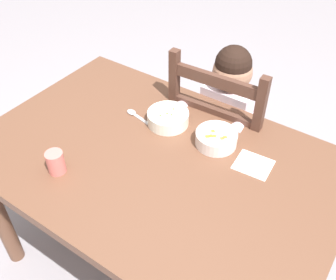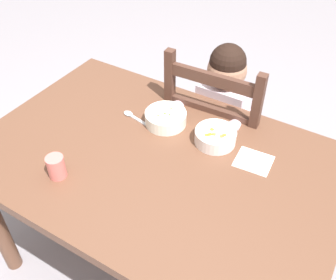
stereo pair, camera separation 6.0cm
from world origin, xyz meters
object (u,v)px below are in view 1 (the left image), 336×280
at_px(dining_chair, 222,142).
at_px(bowl_of_peas, 168,118).
at_px(drinking_cup, 56,162).
at_px(dining_table, 156,175).
at_px(spoon, 135,114).
at_px(child_figure, 225,113).
at_px(bowl_of_carrots, 216,138).

xyz_separation_m(dining_chair, bowl_of_peas, (-0.11, -0.30, 0.29)).
distance_m(dining_chair, drinking_cup, 0.84).
bearing_deg(dining_table, spoon, 144.37).
xyz_separation_m(child_figure, spoon, (-0.25, -0.33, 0.09)).
relative_size(bowl_of_carrots, spoon, 1.13).
bearing_deg(drinking_cup, dining_table, 46.24).
xyz_separation_m(bowl_of_peas, bowl_of_carrots, (0.22, -0.00, -0.00)).
xyz_separation_m(child_figure, bowl_of_peas, (-0.11, -0.29, 0.12)).
relative_size(child_figure, drinking_cup, 11.21).
distance_m(dining_chair, bowl_of_peas, 0.43).
bearing_deg(child_figure, drinking_cup, -110.69).
bearing_deg(bowl_of_carrots, spoon, -174.47).
height_order(dining_chair, bowl_of_carrots, dining_chair).
bearing_deg(drinking_cup, child_figure, 69.31).
distance_m(bowl_of_carrots, drinking_cup, 0.58).
xyz_separation_m(child_figure, drinking_cup, (-0.28, -0.73, 0.13)).
height_order(bowl_of_peas, bowl_of_carrots, bowl_of_peas).
bearing_deg(spoon, drinking_cup, -93.52).
relative_size(spoon, drinking_cup, 1.66).
relative_size(dining_table, bowl_of_peas, 8.04).
bearing_deg(child_figure, dining_chair, 54.15).
bearing_deg(dining_chair, bowl_of_peas, -110.62).
distance_m(bowl_of_peas, bowl_of_carrots, 0.22).
bearing_deg(dining_table, drinking_cup, -133.76).
bearing_deg(child_figure, bowl_of_carrots, -69.56).
xyz_separation_m(dining_table, child_figure, (0.04, 0.48, 0.01)).
bearing_deg(drinking_cup, dining_chair, 69.23).
distance_m(bowl_of_peas, drinking_cup, 0.47).
height_order(dining_chair, spoon, dining_chair).
distance_m(dining_table, bowl_of_carrots, 0.27).
xyz_separation_m(dining_table, bowl_of_carrots, (0.15, 0.19, 0.12)).
bearing_deg(child_figure, spoon, -127.44).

